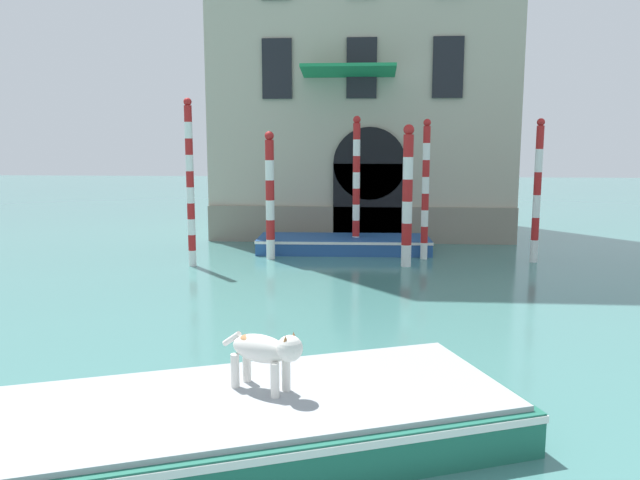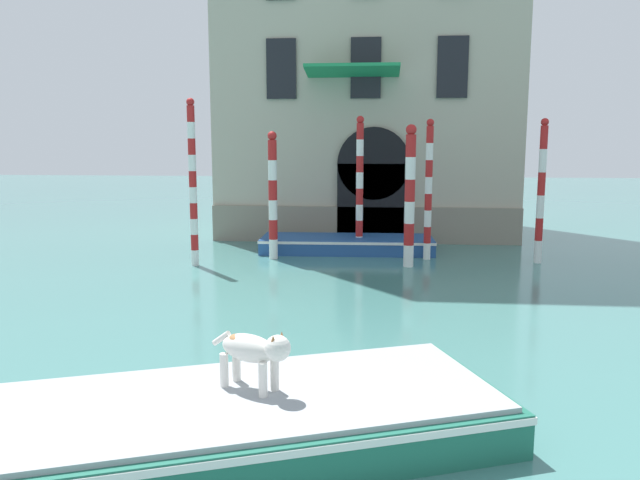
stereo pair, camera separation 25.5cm
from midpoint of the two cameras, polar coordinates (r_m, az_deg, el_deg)
boat_foreground at (r=7.19m, az=-8.99°, el=-16.11°), size 6.99×4.60×0.56m
dog_on_deck at (r=7.10m, az=-5.00°, el=-10.01°), size 0.99×0.63×0.72m
boat_moored_near_palazzo at (r=19.14m, az=2.87°, el=-0.35°), size 5.28×1.95×0.46m
mooring_pole_0 at (r=18.92m, az=4.03°, el=5.10°), size 0.23×0.23×4.10m
mooring_pole_1 at (r=16.80m, az=8.64°, el=4.02°), size 0.28×0.28×3.79m
mooring_pole_2 at (r=17.82m, az=-3.93°, el=4.11°), size 0.26×0.26×3.63m
mooring_pole_3 at (r=18.20m, az=19.94°, el=4.23°), size 0.21×0.21×3.97m
mooring_pole_4 at (r=17.94m, az=10.30°, el=4.56°), size 0.21×0.21×3.97m
mooring_pole_5 at (r=17.06m, az=-11.13°, el=5.16°), size 0.21×0.21×4.48m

